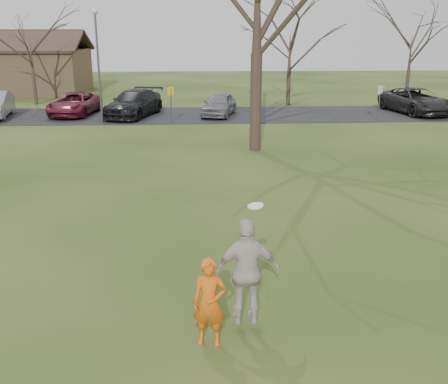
% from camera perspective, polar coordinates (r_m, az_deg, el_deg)
% --- Properties ---
extents(ground, '(120.00, 120.00, 0.00)m').
position_cam_1_polar(ground, '(9.53, 1.39, -15.98)').
color(ground, '#1E380F').
rests_on(ground, ground).
extents(parking_strip, '(62.00, 6.50, 0.04)m').
position_cam_1_polar(parking_strip, '(33.35, -2.03, 8.36)').
color(parking_strip, black).
rests_on(parking_strip, ground).
extents(player_defender, '(0.63, 0.46, 1.59)m').
position_cam_1_polar(player_defender, '(9.10, -1.59, -11.88)').
color(player_defender, '#D05811').
rests_on(player_defender, ground).
extents(car_2, '(2.88, 5.19, 1.37)m').
position_cam_1_polar(car_2, '(34.37, -15.90, 9.18)').
color(car_2, maroon).
rests_on(car_2, parking_strip).
extents(car_3, '(3.69, 5.85, 1.58)m').
position_cam_1_polar(car_3, '(33.06, -9.75, 9.47)').
color(car_3, black).
rests_on(car_3, parking_strip).
extents(car_4, '(2.64, 4.37, 1.39)m').
position_cam_1_polar(car_4, '(32.84, -0.53, 9.50)').
color(car_4, slate).
rests_on(car_4, parking_strip).
extents(car_6, '(3.58, 5.99, 1.56)m').
position_cam_1_polar(car_6, '(35.94, 20.10, 9.28)').
color(car_6, black).
rests_on(car_6, parking_strip).
extents(catching_play, '(1.18, 0.55, 2.26)m').
position_cam_1_polar(catching_play, '(9.28, 2.55, -8.64)').
color(catching_play, '#BDB0AA').
rests_on(catching_play, ground).
extents(lamp_post, '(0.34, 0.34, 6.27)m').
position_cam_1_polar(lamp_post, '(30.93, -13.56, 14.56)').
color(lamp_post, '#47474C').
rests_on(lamp_post, ground).
extents(sign_yellow, '(0.35, 0.35, 2.08)m').
position_cam_1_polar(sign_yellow, '(30.20, -5.78, 10.08)').
color(sign_yellow, '#47474C').
rests_on(sign_yellow, ground).
extents(sign_white, '(0.35, 0.35, 2.08)m').
position_cam_1_polar(sign_white, '(32.00, 16.56, 9.87)').
color(sign_white, '#47474C').
rests_on(sign_white, ground).
extents(small_tree_row, '(55.00, 5.90, 8.50)m').
position_cam_1_polar(small_tree_row, '(38.35, 4.54, 15.32)').
color(small_tree_row, '#352821').
rests_on(small_tree_row, ground).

